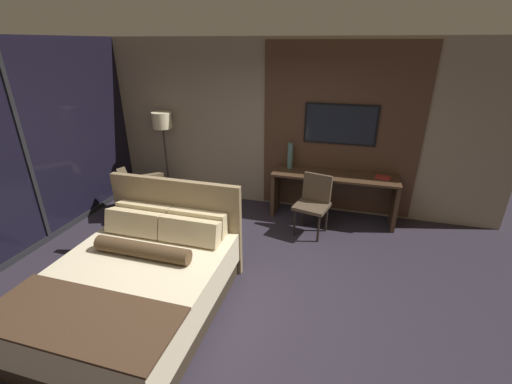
{
  "coord_description": "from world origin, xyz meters",
  "views": [
    {
      "loc": [
        1.19,
        -2.99,
        2.72
      ],
      "look_at": [
        0.09,
        0.89,
        0.94
      ],
      "focal_mm": 24.0,
      "sensor_mm": 36.0,
      "label": 1
    }
  ],
  "objects_px": {
    "armchair_by_window": "(146,198)",
    "book": "(383,177)",
    "tv": "(340,124)",
    "vase_tall": "(290,156)",
    "bed": "(137,284)",
    "desk_chair": "(314,199)",
    "floor_lamp": "(163,127)",
    "desk": "(334,188)"
  },
  "relations": [
    {
      "from": "bed",
      "to": "armchair_by_window",
      "type": "bearing_deg",
      "value": 120.47
    },
    {
      "from": "armchair_by_window",
      "to": "desk",
      "type": "bearing_deg",
      "value": -119.75
    },
    {
      "from": "floor_lamp",
      "to": "book",
      "type": "xyz_separation_m",
      "value": [
        3.78,
        -0.04,
        -0.54
      ]
    },
    {
      "from": "bed",
      "to": "book",
      "type": "bearing_deg",
      "value": 47.59
    },
    {
      "from": "tv",
      "to": "floor_lamp",
      "type": "bearing_deg",
      "value": -176.62
    },
    {
      "from": "tv",
      "to": "armchair_by_window",
      "type": "distance_m",
      "value": 3.45
    },
    {
      "from": "armchair_by_window",
      "to": "floor_lamp",
      "type": "xyz_separation_m",
      "value": [
        0.02,
        0.74,
        1.06
      ]
    },
    {
      "from": "armchair_by_window",
      "to": "book",
      "type": "height_order",
      "value": "book"
    },
    {
      "from": "desk_chair",
      "to": "vase_tall",
      "type": "relative_size",
      "value": 2.13
    },
    {
      "from": "bed",
      "to": "floor_lamp",
      "type": "height_order",
      "value": "floor_lamp"
    },
    {
      "from": "tv",
      "to": "vase_tall",
      "type": "distance_m",
      "value": 0.94
    },
    {
      "from": "armchair_by_window",
      "to": "book",
      "type": "xyz_separation_m",
      "value": [
        3.8,
        0.7,
        0.52
      ]
    },
    {
      "from": "bed",
      "to": "desk_chair",
      "type": "distance_m",
      "value": 2.76
    },
    {
      "from": "floor_lamp",
      "to": "desk",
      "type": "bearing_deg",
      "value": -0.75
    },
    {
      "from": "bed",
      "to": "floor_lamp",
      "type": "xyz_separation_m",
      "value": [
        -1.21,
        2.85,
        0.97
      ]
    },
    {
      "from": "tv",
      "to": "vase_tall",
      "type": "height_order",
      "value": "tv"
    },
    {
      "from": "vase_tall",
      "to": "desk",
      "type": "bearing_deg",
      "value": -6.13
    },
    {
      "from": "book",
      "to": "armchair_by_window",
      "type": "bearing_deg",
      "value": -169.59
    },
    {
      "from": "desk_chair",
      "to": "vase_tall",
      "type": "xyz_separation_m",
      "value": [
        -0.5,
        0.63,
        0.44
      ]
    },
    {
      "from": "tv",
      "to": "armchair_by_window",
      "type": "height_order",
      "value": "tv"
    },
    {
      "from": "tv",
      "to": "desk_chair",
      "type": "xyz_separation_m",
      "value": [
        -0.25,
        -0.77,
        -0.98
      ]
    },
    {
      "from": "bed",
      "to": "vase_tall",
      "type": "bearing_deg",
      "value": 69.48
    },
    {
      "from": "floor_lamp",
      "to": "vase_tall",
      "type": "distance_m",
      "value": 2.32
    },
    {
      "from": "armchair_by_window",
      "to": "vase_tall",
      "type": "bearing_deg",
      "value": -113.97
    },
    {
      "from": "tv",
      "to": "vase_tall",
      "type": "relative_size",
      "value": 2.66
    },
    {
      "from": "floor_lamp",
      "to": "book",
      "type": "height_order",
      "value": "floor_lamp"
    },
    {
      "from": "floor_lamp",
      "to": "book",
      "type": "relative_size",
      "value": 6.37
    },
    {
      "from": "desk",
      "to": "vase_tall",
      "type": "relative_size",
      "value": 4.65
    },
    {
      "from": "desk",
      "to": "armchair_by_window",
      "type": "relative_size",
      "value": 1.82
    },
    {
      "from": "tv",
      "to": "desk_chair",
      "type": "distance_m",
      "value": 1.27
    },
    {
      "from": "bed",
      "to": "tv",
      "type": "distance_m",
      "value": 3.73
    },
    {
      "from": "bed",
      "to": "vase_tall",
      "type": "distance_m",
      "value": 3.15
    },
    {
      "from": "floor_lamp",
      "to": "vase_tall",
      "type": "xyz_separation_m",
      "value": [
        2.3,
        0.04,
        -0.34
      ]
    },
    {
      "from": "tv",
      "to": "book",
      "type": "bearing_deg",
      "value": -17.08
    },
    {
      "from": "desk",
      "to": "armchair_by_window",
      "type": "xyz_separation_m",
      "value": [
        -3.07,
        -0.7,
        -0.27
      ]
    },
    {
      "from": "bed",
      "to": "desk_chair",
      "type": "xyz_separation_m",
      "value": [
        1.58,
        2.26,
        0.19
      ]
    },
    {
      "from": "tv",
      "to": "desk_chair",
      "type": "relative_size",
      "value": 1.24
    },
    {
      "from": "desk",
      "to": "floor_lamp",
      "type": "height_order",
      "value": "floor_lamp"
    },
    {
      "from": "desk_chair",
      "to": "armchair_by_window",
      "type": "xyz_separation_m",
      "value": [
        -2.82,
        -0.15,
        -0.28
      ]
    },
    {
      "from": "desk_chair",
      "to": "armchair_by_window",
      "type": "distance_m",
      "value": 2.84
    },
    {
      "from": "desk",
      "to": "armchair_by_window",
      "type": "distance_m",
      "value": 3.16
    },
    {
      "from": "floor_lamp",
      "to": "vase_tall",
      "type": "bearing_deg",
      "value": 1.02
    }
  ]
}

